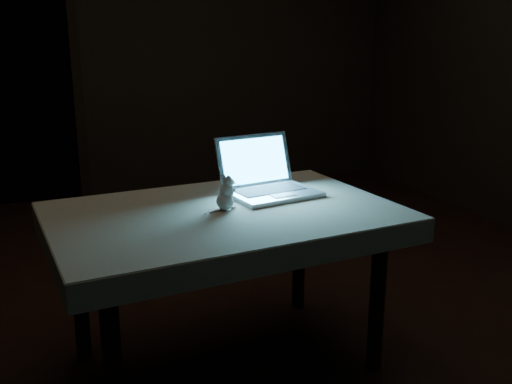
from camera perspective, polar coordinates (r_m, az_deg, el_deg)
name	(u,v)px	position (r m, az deg, el deg)	size (l,w,h in m)	color
floor	(247,305)	(3.05, -0.95, -11.23)	(5.00, 5.00, 0.00)	black
back_wall	(148,44)	(5.15, -10.76, 14.34)	(4.50, 0.04, 2.60)	black
doorway	(13,75)	(5.08, -23.13, 10.75)	(1.06, 0.36, 2.13)	black
table	(226,289)	(2.42, -3.07, -9.68)	(1.27, 0.82, 0.68)	black
tablecloth	(233,218)	(2.35, -2.32, -2.58)	(1.36, 0.91, 0.09)	beige
laptop	(274,168)	(2.47, 1.80, 2.46)	(0.37, 0.33, 0.25)	#B7B7BC
plush_mouse	(225,193)	(2.28, -3.15, -0.07)	(0.10, 0.10, 0.14)	silver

